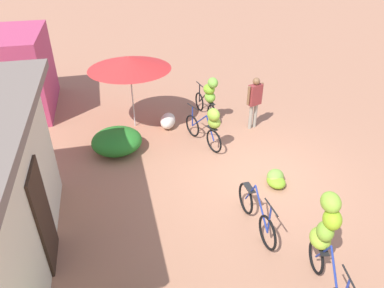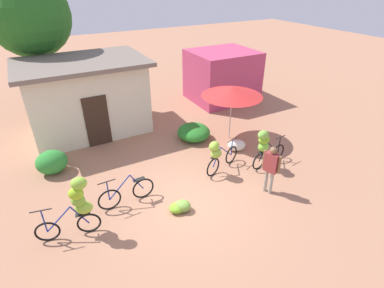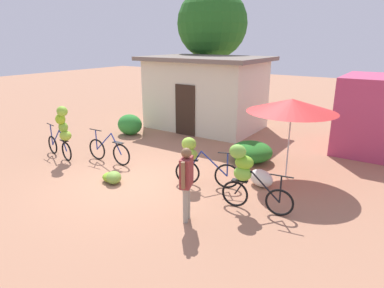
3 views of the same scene
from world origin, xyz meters
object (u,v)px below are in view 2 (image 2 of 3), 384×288
at_px(bicycle_near_pile, 127,193).
at_px(bicycle_center_loaded, 218,154).
at_px(person_vendor, 271,165).
at_px(tree_behind_building, 29,16).
at_px(produce_sack, 237,145).
at_px(banana_pile_on_ground, 180,207).
at_px(shop_pink, 222,76).
at_px(bicycle_by_shop, 265,145).
at_px(market_umbrella, 232,91).
at_px(bicycle_leftmost, 77,204).
at_px(building_low, 87,96).

height_order(bicycle_near_pile, bicycle_center_loaded, bicycle_center_loaded).
bearing_deg(bicycle_near_pile, person_vendor, -21.46).
relative_size(tree_behind_building, produce_sack, 8.71).
bearing_deg(person_vendor, banana_pile_on_ground, 169.00).
bearing_deg(tree_behind_building, bicycle_center_loaded, -61.90).
xyz_separation_m(tree_behind_building, produce_sack, (5.76, -7.21, -4.16)).
height_order(shop_pink, bicycle_by_shop, shop_pink).
bearing_deg(person_vendor, shop_pink, 67.04).
bearing_deg(tree_behind_building, produce_sack, -51.37).
bearing_deg(banana_pile_on_ground, market_umbrella, 38.18).
bearing_deg(shop_pink, produce_sack, -117.11).
height_order(shop_pink, banana_pile_on_ground, shop_pink).
height_order(banana_pile_on_ground, produce_sack, produce_sack).
height_order(bicycle_leftmost, bicycle_center_loaded, bicycle_leftmost).
relative_size(shop_pink, bicycle_near_pile, 1.88).
bearing_deg(bicycle_leftmost, produce_sack, 14.19).
relative_size(building_low, banana_pile_on_ground, 6.94).
height_order(building_low, produce_sack, building_low).
distance_m(market_umbrella, banana_pile_on_ground, 5.11).
height_order(building_low, bicycle_near_pile, building_low).
bearing_deg(market_umbrella, banana_pile_on_ground, -141.82).
height_order(shop_pink, tree_behind_building, tree_behind_building).
bearing_deg(produce_sack, bicycle_leftmost, -165.81).
bearing_deg(produce_sack, bicycle_by_shop, -83.59).
relative_size(shop_pink, produce_sack, 4.57).
relative_size(shop_pink, person_vendor, 1.99).
relative_size(banana_pile_on_ground, person_vendor, 0.45).
relative_size(bicycle_by_shop, produce_sack, 2.31).
bearing_deg(tree_behind_building, building_low, -64.09).
bearing_deg(shop_pink, bicycle_center_loaded, -124.34).
relative_size(market_umbrella, bicycle_near_pile, 1.39).
distance_m(tree_behind_building, person_vendor, 11.50).
bearing_deg(bicycle_center_loaded, banana_pile_on_ground, -151.24).
bearing_deg(bicycle_by_shop, banana_pile_on_ground, -170.01).
bearing_deg(tree_behind_building, shop_pink, -15.88).
relative_size(market_umbrella, bicycle_center_loaded, 1.46).
relative_size(bicycle_near_pile, produce_sack, 2.43).
bearing_deg(bicycle_leftmost, bicycle_center_loaded, 7.87).
xyz_separation_m(market_umbrella, bicycle_center_loaded, (-1.78, -1.86, -1.26)).
relative_size(building_low, tree_behind_building, 0.82).
relative_size(tree_behind_building, person_vendor, 3.79).
height_order(shop_pink, bicycle_near_pile, shop_pink).
bearing_deg(bicycle_center_loaded, person_vendor, -63.44).
bearing_deg(market_umbrella, building_low, 143.61).
xyz_separation_m(market_umbrella, banana_pile_on_ground, (-3.74, -2.94, -1.87)).
xyz_separation_m(banana_pile_on_ground, produce_sack, (3.40, 1.96, 0.08)).
relative_size(market_umbrella, banana_pile_on_ground, 3.30).
distance_m(bicycle_near_pile, produce_sack, 4.71).
relative_size(building_low, bicycle_near_pile, 2.92).
relative_size(bicycle_leftmost, produce_sack, 2.48).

